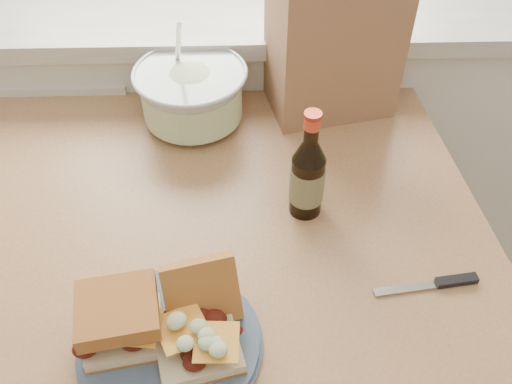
{
  "coord_description": "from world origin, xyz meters",
  "views": [
    {
      "loc": [
        0.04,
        0.33,
        1.58
      ],
      "look_at": [
        0.06,
        1.0,
        0.89
      ],
      "focal_mm": 40.0,
      "sensor_mm": 36.0,
      "label": 1
    }
  ],
  "objects_px": {
    "plate": "(170,344)",
    "beer_bottle": "(307,176)",
    "coleslaw_bowl": "(192,96)",
    "paper_bag": "(334,37)",
    "dining_table": "(218,270)"
  },
  "relations": [
    {
      "from": "dining_table",
      "to": "plate",
      "type": "xyz_separation_m",
      "value": [
        -0.06,
        -0.23,
        0.13
      ]
    },
    {
      "from": "plate",
      "to": "paper_bag",
      "type": "relative_size",
      "value": 0.81
    },
    {
      "from": "plate",
      "to": "paper_bag",
      "type": "height_order",
      "value": "paper_bag"
    },
    {
      "from": "beer_bottle",
      "to": "plate",
      "type": "bearing_deg",
      "value": -115.36
    },
    {
      "from": "dining_table",
      "to": "coleslaw_bowl",
      "type": "bearing_deg",
      "value": 93.09
    },
    {
      "from": "dining_table",
      "to": "coleslaw_bowl",
      "type": "xyz_separation_m",
      "value": [
        -0.05,
        0.31,
        0.18
      ]
    },
    {
      "from": "plate",
      "to": "beer_bottle",
      "type": "distance_m",
      "value": 0.36
    },
    {
      "from": "plate",
      "to": "coleslaw_bowl",
      "type": "xyz_separation_m",
      "value": [
        0.01,
        0.54,
        0.05
      ]
    },
    {
      "from": "coleslaw_bowl",
      "to": "paper_bag",
      "type": "distance_m",
      "value": 0.31
    },
    {
      "from": "dining_table",
      "to": "beer_bottle",
      "type": "bearing_deg",
      "value": 9.61
    },
    {
      "from": "dining_table",
      "to": "coleslaw_bowl",
      "type": "relative_size",
      "value": 4.58
    },
    {
      "from": "beer_bottle",
      "to": "paper_bag",
      "type": "bearing_deg",
      "value": 90.18
    },
    {
      "from": "beer_bottle",
      "to": "dining_table",
      "type": "bearing_deg",
      "value": -150.38
    },
    {
      "from": "coleslaw_bowl",
      "to": "dining_table",
      "type": "bearing_deg",
      "value": -80.84
    },
    {
      "from": "dining_table",
      "to": "plate",
      "type": "bearing_deg",
      "value": -110.8
    }
  ]
}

